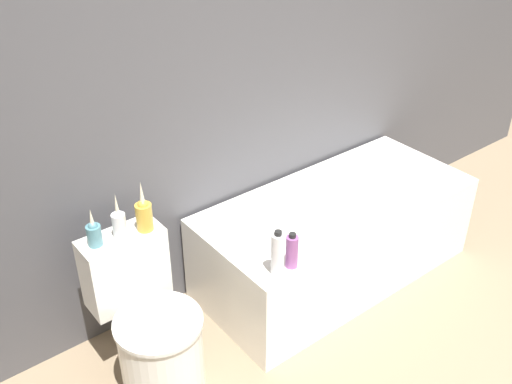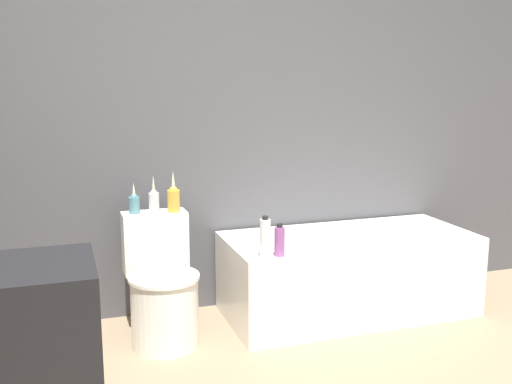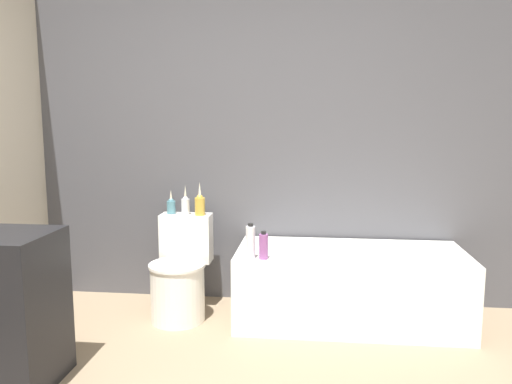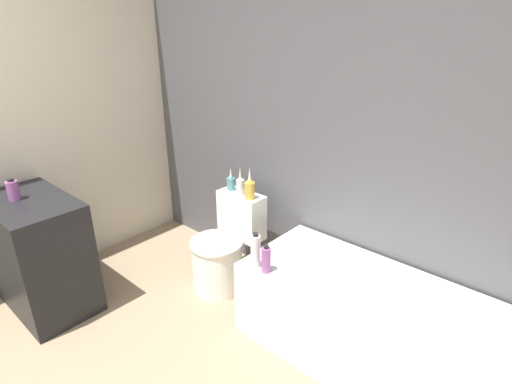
{
  "view_description": "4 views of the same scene",
  "coord_description": "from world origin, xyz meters",
  "px_view_note": "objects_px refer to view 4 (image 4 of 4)",
  "views": [
    {
      "loc": [
        -1.26,
        -0.14,
        2.27
      ],
      "look_at": [
        0.15,
        1.68,
        0.83
      ],
      "focal_mm": 42.0,
      "sensor_mm": 36.0,
      "label": 1
    },
    {
      "loc": [
        -0.95,
        -1.53,
        1.5
      ],
      "look_at": [
        0.09,
        1.55,
        0.87
      ],
      "focal_mm": 42.0,
      "sensor_mm": 36.0,
      "label": 2
    },
    {
      "loc": [
        0.5,
        -1.66,
        1.41
      ],
      "look_at": [
        0.14,
        1.52,
        0.94
      ],
      "focal_mm": 35.0,
      "sensor_mm": 36.0,
      "label": 3
    },
    {
      "loc": [
        1.52,
        -0.11,
        1.9
      ],
      "look_at": [
        0.11,
        1.49,
        1.01
      ],
      "focal_mm": 28.0,
      "sensor_mm": 36.0,
      "label": 4
    }
  ],
  "objects_px": {
    "bathtub": "(370,324)",
    "shampoo_bottle_tall": "(256,251)",
    "toilet": "(224,251)",
    "vase_silver": "(240,185)",
    "vase_bronze": "(250,188)",
    "shampoo_bottle_short": "(266,259)",
    "soap_bottle_glass": "(13,190)",
    "vase_gold": "(231,182)"
  },
  "relations": [
    {
      "from": "vase_gold",
      "to": "shampoo_bottle_short",
      "type": "relative_size",
      "value": 1.0
    },
    {
      "from": "soap_bottle_glass",
      "to": "shampoo_bottle_short",
      "type": "bearing_deg",
      "value": 29.06
    },
    {
      "from": "soap_bottle_glass",
      "to": "vase_bronze",
      "type": "xyz_separation_m",
      "value": [
        0.98,
        1.24,
        -0.1
      ]
    },
    {
      "from": "toilet",
      "to": "shampoo_bottle_short",
      "type": "distance_m",
      "value": 0.73
    },
    {
      "from": "vase_silver",
      "to": "vase_bronze",
      "type": "relative_size",
      "value": 0.9
    },
    {
      "from": "shampoo_bottle_tall",
      "to": "shampoo_bottle_short",
      "type": "relative_size",
      "value": 1.27
    },
    {
      "from": "toilet",
      "to": "vase_silver",
      "type": "relative_size",
      "value": 3.23
    },
    {
      "from": "bathtub",
      "to": "vase_gold",
      "type": "height_order",
      "value": "vase_gold"
    },
    {
      "from": "shampoo_bottle_short",
      "to": "soap_bottle_glass",
      "type": "bearing_deg",
      "value": -150.94
    },
    {
      "from": "soap_bottle_glass",
      "to": "bathtub",
      "type": "bearing_deg",
      "value": 28.24
    },
    {
      "from": "bathtub",
      "to": "vase_gold",
      "type": "distance_m",
      "value": 1.42
    },
    {
      "from": "vase_bronze",
      "to": "vase_gold",
      "type": "bearing_deg",
      "value": 172.33
    },
    {
      "from": "vase_silver",
      "to": "bathtub",
      "type": "bearing_deg",
      "value": -7.09
    },
    {
      "from": "bathtub",
      "to": "shampoo_bottle_tall",
      "type": "bearing_deg",
      "value": -156.93
    },
    {
      "from": "shampoo_bottle_tall",
      "to": "vase_bronze",
      "type": "bearing_deg",
      "value": 135.81
    },
    {
      "from": "soap_bottle_glass",
      "to": "shampoo_bottle_tall",
      "type": "height_order",
      "value": "soap_bottle_glass"
    },
    {
      "from": "vase_bronze",
      "to": "shampoo_bottle_short",
      "type": "height_order",
      "value": "vase_bronze"
    },
    {
      "from": "toilet",
      "to": "shampoo_bottle_short",
      "type": "height_order",
      "value": "toilet"
    },
    {
      "from": "toilet",
      "to": "vase_gold",
      "type": "distance_m",
      "value": 0.53
    },
    {
      "from": "bathtub",
      "to": "vase_bronze",
      "type": "height_order",
      "value": "vase_bronze"
    },
    {
      "from": "bathtub",
      "to": "shampoo_bottle_tall",
      "type": "height_order",
      "value": "shampoo_bottle_tall"
    },
    {
      "from": "vase_silver",
      "to": "toilet",
      "type": "bearing_deg",
      "value": -90.0
    },
    {
      "from": "bathtub",
      "to": "vase_silver",
      "type": "xyz_separation_m",
      "value": [
        -1.2,
        0.15,
        0.53
      ]
    },
    {
      "from": "bathtub",
      "to": "vase_bronze",
      "type": "relative_size",
      "value": 6.35
    },
    {
      "from": "vase_bronze",
      "to": "shampoo_bottle_short",
      "type": "bearing_deg",
      "value": -39.05
    },
    {
      "from": "soap_bottle_glass",
      "to": "shampoo_bottle_tall",
      "type": "relative_size",
      "value": 0.64
    },
    {
      "from": "bathtub",
      "to": "shampoo_bottle_tall",
      "type": "relative_size",
      "value": 6.69
    },
    {
      "from": "bathtub",
      "to": "toilet",
      "type": "relative_size",
      "value": 2.2
    },
    {
      "from": "shampoo_bottle_tall",
      "to": "shampoo_bottle_short",
      "type": "xyz_separation_m",
      "value": [
        0.08,
        -0.0,
        -0.02
      ]
    },
    {
      "from": "bathtub",
      "to": "vase_bronze",
      "type": "distance_m",
      "value": 1.22
    },
    {
      "from": "shampoo_bottle_tall",
      "to": "shampoo_bottle_short",
      "type": "height_order",
      "value": "shampoo_bottle_tall"
    },
    {
      "from": "soap_bottle_glass",
      "to": "vase_silver",
      "type": "height_order",
      "value": "soap_bottle_glass"
    },
    {
      "from": "soap_bottle_glass",
      "to": "shampoo_bottle_short",
      "type": "distance_m",
      "value": 1.73
    },
    {
      "from": "bathtub",
      "to": "shampoo_bottle_short",
      "type": "height_order",
      "value": "shampoo_bottle_short"
    },
    {
      "from": "soap_bottle_glass",
      "to": "toilet",
      "type": "bearing_deg",
      "value": 51.03
    },
    {
      "from": "vase_silver",
      "to": "shampoo_bottle_tall",
      "type": "xyz_separation_m",
      "value": [
        0.54,
        -0.43,
        -0.16
      ]
    },
    {
      "from": "toilet",
      "to": "vase_silver",
      "type": "height_order",
      "value": "vase_silver"
    },
    {
      "from": "shampoo_bottle_tall",
      "to": "toilet",
      "type": "bearing_deg",
      "value": 155.79
    },
    {
      "from": "bathtub",
      "to": "vase_bronze",
      "type": "xyz_separation_m",
      "value": [
        -1.09,
        0.13,
        0.54
      ]
    },
    {
      "from": "toilet",
      "to": "vase_silver",
      "type": "xyz_separation_m",
      "value": [
        -0.0,
        0.19,
        0.49
      ]
    },
    {
      "from": "vase_gold",
      "to": "vase_silver",
      "type": "bearing_deg",
      "value": -6.04
    },
    {
      "from": "toilet",
      "to": "vase_gold",
      "type": "xyz_separation_m",
      "value": [
        -0.11,
        0.2,
        0.48
      ]
    }
  ]
}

